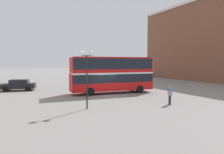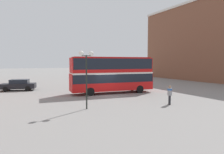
{
  "view_description": "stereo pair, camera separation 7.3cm",
  "coord_description": "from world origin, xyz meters",
  "px_view_note": "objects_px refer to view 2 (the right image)",
  "views": [
    {
      "loc": [
        -9.9,
        -20.62,
        3.85
      ],
      "look_at": [
        1.37,
        1.51,
        2.02
      ],
      "focal_mm": 32.0,
      "sensor_mm": 36.0,
      "label": 1
    },
    {
      "loc": [
        -9.84,
        -20.65,
        3.85
      ],
      "look_at": [
        1.37,
        1.51,
        2.02
      ],
      "focal_mm": 32.0,
      "sensor_mm": 36.0,
      "label": 2
    }
  ],
  "objects_px": {
    "parked_car_kerb_near": "(123,79)",
    "parked_car_kerb_far": "(19,85)",
    "double_decker_bus": "(112,73)",
    "pedestrian_foreground": "(170,93)",
    "street_lamp_twin_globe": "(86,63)"
  },
  "relations": [
    {
      "from": "parked_car_kerb_near",
      "to": "parked_car_kerb_far",
      "type": "relative_size",
      "value": 0.96
    },
    {
      "from": "parked_car_kerb_far",
      "to": "double_decker_bus",
      "type": "bearing_deg",
      "value": 157.82
    },
    {
      "from": "parked_car_kerb_near",
      "to": "parked_car_kerb_far",
      "type": "xyz_separation_m",
      "value": [
        -17.81,
        -2.39,
        0.0
      ]
    },
    {
      "from": "pedestrian_foreground",
      "to": "parked_car_kerb_near",
      "type": "xyz_separation_m",
      "value": [
        5.81,
        18.68,
        -0.3
      ]
    },
    {
      "from": "parked_car_kerb_far",
      "to": "street_lamp_twin_globe",
      "type": "distance_m",
      "value": 15.54
    },
    {
      "from": "parked_car_kerb_far",
      "to": "street_lamp_twin_globe",
      "type": "bearing_deg",
      "value": 122.55
    },
    {
      "from": "parked_car_kerb_near",
      "to": "street_lamp_twin_globe",
      "type": "bearing_deg",
      "value": 41.63
    },
    {
      "from": "street_lamp_twin_globe",
      "to": "parked_car_kerb_near",
      "type": "bearing_deg",
      "value": 52.1
    },
    {
      "from": "parked_car_kerb_near",
      "to": "parked_car_kerb_far",
      "type": "bearing_deg",
      "value": -2.84
    },
    {
      "from": "pedestrian_foreground",
      "to": "parked_car_kerb_near",
      "type": "height_order",
      "value": "pedestrian_foreground"
    },
    {
      "from": "pedestrian_foreground",
      "to": "parked_car_kerb_far",
      "type": "xyz_separation_m",
      "value": [
        -12.0,
        16.29,
        -0.3
      ]
    },
    {
      "from": "parked_car_kerb_near",
      "to": "parked_car_kerb_far",
      "type": "distance_m",
      "value": 17.97
    },
    {
      "from": "pedestrian_foreground",
      "to": "street_lamp_twin_globe",
      "type": "relative_size",
      "value": 0.37
    },
    {
      "from": "double_decker_bus",
      "to": "street_lamp_twin_globe",
      "type": "height_order",
      "value": "street_lamp_twin_globe"
    },
    {
      "from": "pedestrian_foreground",
      "to": "parked_car_kerb_far",
      "type": "height_order",
      "value": "pedestrian_foreground"
    }
  ]
}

